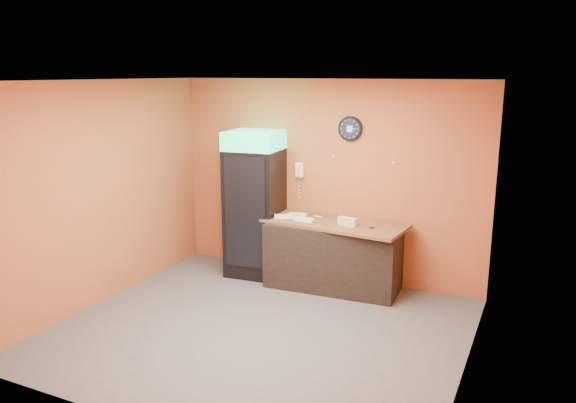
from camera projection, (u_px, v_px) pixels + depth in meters
The scene contains 15 objects.
floor at pixel (260, 330), 6.44m from camera, with size 4.50×4.50×0.00m, color #47474C.
back_wall at pixel (326, 180), 7.89m from camera, with size 4.50×0.02×2.80m, color #BA5A34.
left_wall at pixel (101, 193), 7.06m from camera, with size 0.02×4.00×2.80m, color #BA5A34.
right_wall at pixel (473, 237), 5.19m from camera, with size 0.02×4.00×2.80m, color #BA5A34.
ceiling at pixel (257, 81), 5.81m from camera, with size 4.50×4.00×0.02m, color white.
beverage_cooler at pixel (254, 206), 8.02m from camera, with size 0.80×0.81×2.09m.
prep_counter at pixel (334, 256), 7.64m from camera, with size 1.77×0.79×0.89m, color black.
wall_clock at pixel (350, 129), 7.55m from camera, with size 0.33×0.06×0.33m.
wall_phone at pixel (300, 170), 7.97m from camera, with size 0.11×0.10×0.20m.
butcher_paper at pixel (334, 223), 7.53m from camera, with size 1.91×0.81×0.04m, color brown.
sub_roll_stack at pixel (347, 222), 7.32m from camera, with size 0.27×0.13×0.11m.
wrapped_sandwich_left at pixel (285, 216), 7.72m from camera, with size 0.29×0.11×0.04m, color white.
wrapped_sandwich_mid at pixel (304, 220), 7.55m from camera, with size 0.27×0.11×0.04m, color white.
wrapped_sandwich_right at pixel (298, 214), 7.84m from camera, with size 0.25×0.10×0.04m, color white.
kitchen_tool at pixel (323, 216), 7.72m from camera, with size 0.06×0.06×0.06m, color silver.
Camera 1 is at (2.83, -5.23, 2.89)m, focal length 35.00 mm.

